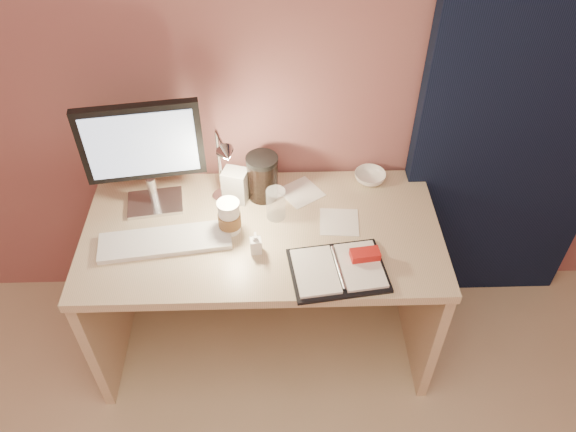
{
  "coord_description": "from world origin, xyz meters",
  "views": [
    {
      "loc": [
        0.06,
        -0.16,
        2.29
      ],
      "look_at": [
        0.1,
        1.33,
        0.85
      ],
      "focal_mm": 35.0,
      "sensor_mm": 36.0,
      "label": 1
    }
  ],
  "objects_px": {
    "keyboard": "(165,241)",
    "dark_jar": "(263,179)",
    "desk": "(264,255)",
    "monitor": "(143,148)",
    "lotion_bottle": "(256,243)",
    "coffee_cup": "(229,217)",
    "bowl": "(370,177)",
    "product_box": "(236,185)",
    "desk_lamp": "(209,168)",
    "planner": "(340,268)",
    "clear_cup": "(276,204)"
  },
  "relations": [
    {
      "from": "keyboard",
      "to": "lotion_bottle",
      "type": "relative_size",
      "value": 5.28
    },
    {
      "from": "keyboard",
      "to": "coffee_cup",
      "type": "relative_size",
      "value": 3.48
    },
    {
      "from": "planner",
      "to": "coffee_cup",
      "type": "distance_m",
      "value": 0.47
    },
    {
      "from": "desk",
      "to": "monitor",
      "type": "relative_size",
      "value": 2.92
    },
    {
      "from": "keyboard",
      "to": "bowl",
      "type": "xyz_separation_m",
      "value": [
        0.83,
        0.34,
        0.01
      ]
    },
    {
      "from": "lotion_bottle",
      "to": "product_box",
      "type": "relative_size",
      "value": 0.65
    },
    {
      "from": "desk",
      "to": "lotion_bottle",
      "type": "xyz_separation_m",
      "value": [
        -0.02,
        -0.19,
        0.27
      ]
    },
    {
      "from": "clear_cup",
      "to": "lotion_bottle",
      "type": "height_order",
      "value": "clear_cup"
    },
    {
      "from": "desk",
      "to": "clear_cup",
      "type": "height_order",
      "value": "clear_cup"
    },
    {
      "from": "clear_cup",
      "to": "desk_lamp",
      "type": "relative_size",
      "value": 0.37
    },
    {
      "from": "clear_cup",
      "to": "lotion_bottle",
      "type": "distance_m",
      "value": 0.21
    },
    {
      "from": "product_box",
      "to": "planner",
      "type": "bearing_deg",
      "value": -29.14
    },
    {
      "from": "keyboard",
      "to": "lotion_bottle",
      "type": "bearing_deg",
      "value": -16.33
    },
    {
      "from": "monitor",
      "to": "coffee_cup",
      "type": "height_order",
      "value": "monitor"
    },
    {
      "from": "lotion_bottle",
      "to": "desk_lamp",
      "type": "xyz_separation_m",
      "value": [
        -0.17,
        0.22,
        0.18
      ]
    },
    {
      "from": "bowl",
      "to": "desk_lamp",
      "type": "bearing_deg",
      "value": -164.92
    },
    {
      "from": "product_box",
      "to": "desk_lamp",
      "type": "height_order",
      "value": "desk_lamp"
    },
    {
      "from": "keyboard",
      "to": "dark_jar",
      "type": "height_order",
      "value": "dark_jar"
    },
    {
      "from": "monitor",
      "to": "keyboard",
      "type": "bearing_deg",
      "value": -80.67
    },
    {
      "from": "keyboard",
      "to": "bowl",
      "type": "height_order",
      "value": "bowl"
    },
    {
      "from": "lotion_bottle",
      "to": "desk_lamp",
      "type": "height_order",
      "value": "desk_lamp"
    },
    {
      "from": "desk_lamp",
      "to": "clear_cup",
      "type": "bearing_deg",
      "value": -25.75
    },
    {
      "from": "keyboard",
      "to": "bowl",
      "type": "bearing_deg",
      "value": 14.86
    },
    {
      "from": "clear_cup",
      "to": "desk_lamp",
      "type": "distance_m",
      "value": 0.3
    },
    {
      "from": "clear_cup",
      "to": "dark_jar",
      "type": "xyz_separation_m",
      "value": [
        -0.05,
        0.13,
        0.02
      ]
    },
    {
      "from": "planner",
      "to": "coffee_cup",
      "type": "relative_size",
      "value": 2.61
    },
    {
      "from": "desk",
      "to": "bowl",
      "type": "relative_size",
      "value": 10.54
    },
    {
      "from": "clear_cup",
      "to": "coffee_cup",
      "type": "bearing_deg",
      "value": -157.96
    },
    {
      "from": "desk",
      "to": "dark_jar",
      "type": "bearing_deg",
      "value": 87.92
    },
    {
      "from": "dark_jar",
      "to": "desk_lamp",
      "type": "bearing_deg",
      "value": -154.27
    },
    {
      "from": "keyboard",
      "to": "dark_jar",
      "type": "bearing_deg",
      "value": 27.56
    },
    {
      "from": "clear_cup",
      "to": "desk",
      "type": "bearing_deg",
      "value": -177.82
    },
    {
      "from": "clear_cup",
      "to": "bowl",
      "type": "relative_size",
      "value": 1.0
    },
    {
      "from": "bowl",
      "to": "keyboard",
      "type": "bearing_deg",
      "value": -157.38
    },
    {
      "from": "planner",
      "to": "desk_lamp",
      "type": "height_order",
      "value": "desk_lamp"
    },
    {
      "from": "coffee_cup",
      "to": "bowl",
      "type": "relative_size",
      "value": 1.07
    },
    {
      "from": "coffee_cup",
      "to": "desk_lamp",
      "type": "xyz_separation_m",
      "value": [
        -0.07,
        0.1,
        0.16
      ]
    },
    {
      "from": "planner",
      "to": "coffee_cup",
      "type": "xyz_separation_m",
      "value": [
        -0.41,
        0.22,
        0.05
      ]
    },
    {
      "from": "desk",
      "to": "product_box",
      "type": "height_order",
      "value": "product_box"
    },
    {
      "from": "coffee_cup",
      "to": "desk_lamp",
      "type": "relative_size",
      "value": 0.4
    },
    {
      "from": "lotion_bottle",
      "to": "monitor",
      "type": "bearing_deg",
      "value": 146.88
    },
    {
      "from": "monitor",
      "to": "lotion_bottle",
      "type": "bearing_deg",
      "value": -41.47
    },
    {
      "from": "keyboard",
      "to": "product_box",
      "type": "bearing_deg",
      "value": 35.47
    },
    {
      "from": "desk_lamp",
      "to": "keyboard",
      "type": "bearing_deg",
      "value": -154.48
    },
    {
      "from": "planner",
      "to": "dark_jar",
      "type": "height_order",
      "value": "dark_jar"
    },
    {
      "from": "clear_cup",
      "to": "lotion_bottle",
      "type": "xyz_separation_m",
      "value": [
        -0.08,
        -0.19,
        -0.02
      ]
    },
    {
      "from": "lotion_bottle",
      "to": "desk_lamp",
      "type": "relative_size",
      "value": 0.26
    },
    {
      "from": "lotion_bottle",
      "to": "dark_jar",
      "type": "bearing_deg",
      "value": 85.33
    },
    {
      "from": "monitor",
      "to": "product_box",
      "type": "height_order",
      "value": "monitor"
    },
    {
      "from": "keyboard",
      "to": "planner",
      "type": "xyz_separation_m",
      "value": [
        0.65,
        -0.16,
        0.0
      ]
    }
  ]
}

